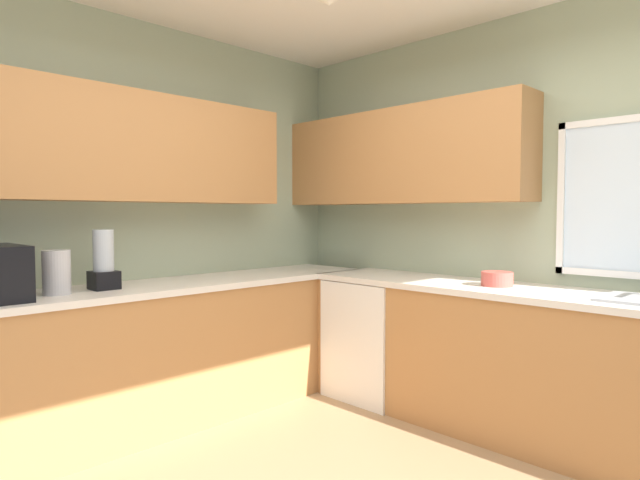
% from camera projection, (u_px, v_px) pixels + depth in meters
% --- Properties ---
extents(room_shell, '(4.06, 3.91, 2.75)m').
position_uv_depth(room_shell, '(300.00, 126.00, 3.14)').
color(room_shell, '#9EAD8E').
rests_on(room_shell, ground_plane).
extents(counter_run_left, '(0.65, 3.52, 0.92)m').
position_uv_depth(counter_run_left, '(142.00, 357.00, 3.38)').
color(counter_run_left, '#AD7542').
rests_on(counter_run_left, ground_plane).
extents(counter_run_back, '(3.15, 0.65, 0.92)m').
position_uv_depth(counter_run_back, '(538.00, 366.00, 3.18)').
color(counter_run_back, '#AD7542').
rests_on(counter_run_back, ground_plane).
extents(dishwasher, '(0.60, 0.60, 0.87)m').
position_uv_depth(dishwasher, '(377.00, 338.00, 4.01)').
color(dishwasher, white).
rests_on(dishwasher, ground_plane).
extents(kettle, '(0.15, 0.15, 0.25)m').
position_uv_depth(kettle, '(57.00, 272.00, 2.98)').
color(kettle, '#B7B7BC').
rests_on(kettle, counter_run_left).
extents(bowl, '(0.19, 0.19, 0.09)m').
position_uv_depth(bowl, '(497.00, 279.00, 3.34)').
color(bowl, '#B74C42').
rests_on(bowl, counter_run_back).
extents(blender_appliance, '(0.15, 0.15, 0.36)m').
position_uv_depth(blender_appliance, '(104.00, 262.00, 3.19)').
color(blender_appliance, black).
rests_on(blender_appliance, counter_run_left).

